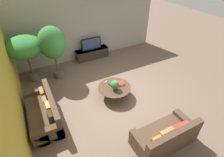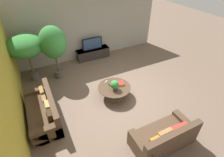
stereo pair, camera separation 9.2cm
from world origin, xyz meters
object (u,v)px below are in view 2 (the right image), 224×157
object	(u,v)px
coffee_table	(114,90)
couch_near_entry	(164,137)
couch_by_wall	(44,111)
potted_palm_tall	(25,47)
media_console	(93,53)
potted_palm_corner	(53,44)
television	(92,44)
potted_plant_tabletop	(115,85)

from	to	relation	value
coffee_table	couch_near_entry	world-z (taller)	couch_near_entry
couch_by_wall	potted_palm_tall	bearing A→B (deg)	-179.60
coffee_table	couch_near_entry	distance (m)	2.39
couch_near_entry	potted_palm_tall	distance (m)	5.68
coffee_table	couch_by_wall	xyz separation A→B (m)	(-2.46, 0.07, -0.01)
media_console	potted_palm_corner	xyz separation A→B (m)	(-1.88, -0.88, 1.27)
television	potted_palm_tall	distance (m)	2.99
couch_near_entry	couch_by_wall	bearing A→B (deg)	-41.58
media_console	coffee_table	distance (m)	3.06
couch_by_wall	couch_near_entry	bearing A→B (deg)	48.42
couch_near_entry	potted_palm_corner	world-z (taller)	potted_palm_corner
couch_near_entry	potted_palm_corner	size ratio (longest dim) A/B	0.79
coffee_table	potted_palm_tall	world-z (taller)	potted_palm_tall
television	coffee_table	bearing A→B (deg)	-96.89
couch_near_entry	potted_plant_tabletop	size ratio (longest dim) A/B	4.77
television	media_console	bearing A→B (deg)	90.00
television	couch_by_wall	xyz separation A→B (m)	(-2.83, -2.97, -0.48)
coffee_table	potted_plant_tabletop	xyz separation A→B (m)	(-0.05, -0.12, 0.33)
media_console	couch_near_entry	bearing A→B (deg)	-90.82
couch_near_entry	television	bearing A→B (deg)	-90.83
media_console	potted_palm_tall	distance (m)	3.15
potted_palm_corner	potted_palm_tall	bearing A→B (deg)	163.59
couch_near_entry	coffee_table	bearing A→B (deg)	-83.06
coffee_table	media_console	bearing A→B (deg)	83.11
coffee_table	potted_palm_tall	bearing A→B (deg)	135.40
television	couch_near_entry	world-z (taller)	television
couch_near_entry	potted_palm_corner	bearing A→B (deg)	-68.34
coffee_table	potted_palm_corner	size ratio (longest dim) A/B	0.53
couch_by_wall	couch_near_entry	distance (m)	3.68
couch_near_entry	potted_palm_corner	distance (m)	5.03
potted_plant_tabletop	potted_palm_tall	bearing A→B (deg)	133.46
potted_palm_tall	coffee_table	bearing A→B (deg)	-44.60
coffee_table	couch_near_entry	xyz separation A→B (m)	(0.29, -2.37, -0.01)
television	coffee_table	distance (m)	3.09
potted_palm_corner	potted_plant_tabletop	bearing A→B (deg)	-57.28
couch_by_wall	couch_near_entry	size ratio (longest dim) A/B	1.16
couch_by_wall	potted_palm_corner	size ratio (longest dim) A/B	0.91
potted_plant_tabletop	media_console	bearing A→B (deg)	82.56
potted_palm_tall	potted_plant_tabletop	world-z (taller)	potted_palm_tall
media_console	television	world-z (taller)	television
coffee_table	couch_by_wall	size ratio (longest dim) A/B	0.58
coffee_table	potted_plant_tabletop	distance (m)	0.35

